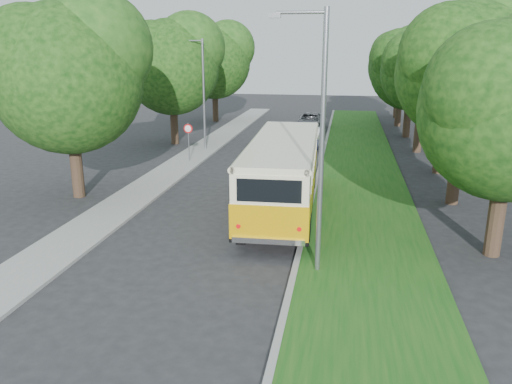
% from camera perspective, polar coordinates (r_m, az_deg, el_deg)
% --- Properties ---
extents(ground, '(120.00, 120.00, 0.00)m').
position_cam_1_polar(ground, '(19.16, -5.54, -5.04)').
color(ground, '#262628').
rests_on(ground, ground).
extents(curb, '(0.20, 70.00, 0.15)m').
position_cam_1_polar(curb, '(23.24, 6.38, -1.03)').
color(curb, gray).
rests_on(curb, ground).
extents(grass_verge, '(4.50, 70.00, 0.13)m').
position_cam_1_polar(grass_verge, '(23.23, 12.17, -1.34)').
color(grass_verge, '#155015').
rests_on(grass_verge, ground).
extents(sidewalk, '(2.20, 70.00, 0.12)m').
position_cam_1_polar(sidewalk, '(25.17, -13.05, -0.04)').
color(sidewalk, gray).
rests_on(sidewalk, ground).
extents(treeline, '(24.27, 41.91, 9.46)m').
position_cam_1_polar(treeline, '(35.23, 7.46, 14.44)').
color(treeline, '#332319').
rests_on(treeline, ground).
extents(lamppost_near, '(1.71, 0.16, 8.00)m').
position_cam_1_polar(lamppost_near, '(14.91, 7.20, 6.24)').
color(lamppost_near, gray).
rests_on(lamppost_near, ground).
extents(lamppost_far, '(1.71, 0.16, 7.50)m').
position_cam_1_polar(lamppost_far, '(34.66, -6.16, 11.46)').
color(lamppost_far, gray).
rests_on(lamppost_far, ground).
extents(warning_sign, '(0.56, 0.10, 2.50)m').
position_cam_1_polar(warning_sign, '(31.08, -7.74, 6.40)').
color(warning_sign, gray).
rests_on(warning_sign, ground).
extents(vintage_bus, '(3.20, 10.94, 3.22)m').
position_cam_1_polar(vintage_bus, '(21.60, 3.09, 1.95)').
color(vintage_bus, '#DCA206').
rests_on(vintage_bus, ground).
extents(car_silver, '(2.58, 4.66, 1.50)m').
position_cam_1_polar(car_silver, '(25.92, 2.72, 2.41)').
color(car_silver, '#9D9DA1').
rests_on(car_silver, ground).
extents(car_white, '(1.91, 4.16, 1.32)m').
position_cam_1_polar(car_white, '(36.65, 6.31, 6.26)').
color(car_white, white).
rests_on(car_white, ground).
extents(car_blue, '(2.46, 5.15, 1.45)m').
position_cam_1_polar(car_blue, '(36.74, 5.50, 6.41)').
color(car_blue, '#121B52').
rests_on(car_blue, ground).
extents(car_grey, '(2.43, 5.19, 1.44)m').
position_cam_1_polar(car_grey, '(44.13, 6.26, 8.01)').
color(car_grey, '#575A5F').
rests_on(car_grey, ground).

